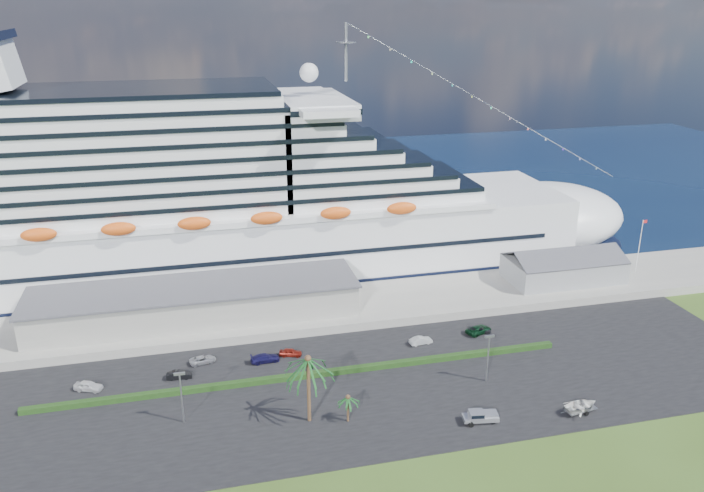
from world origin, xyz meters
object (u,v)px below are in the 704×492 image
object	(u,v)px
cruise_ship	(204,205)
pickup_truck	(480,416)
parked_car_3	(265,358)
boat_trailer	(581,406)

from	to	relation	value
cruise_ship	pickup_truck	world-z (taller)	cruise_ship
parked_car_3	cruise_ship	bearing A→B (deg)	6.29
pickup_truck	cruise_ship	bearing A→B (deg)	118.29
parked_car_3	boat_trailer	distance (m)	51.57
pickup_truck	boat_trailer	distance (m)	15.82
boat_trailer	parked_car_3	bearing A→B (deg)	148.94
parked_car_3	boat_trailer	bearing A→B (deg)	-124.86
cruise_ship	parked_car_3	xyz separation A→B (m)	(7.33, -41.19, -15.86)
cruise_ship	boat_trailer	size ratio (longest dim) A/B	29.59
cruise_ship	pickup_truck	distance (m)	77.01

